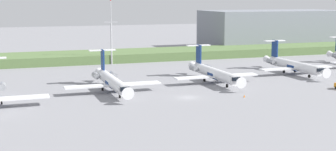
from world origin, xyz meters
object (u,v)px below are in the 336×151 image
Objects in this scene: regional_jet_fifth at (293,65)px; safety_cone_front_marker at (244,96)px; regional_jet_fourth at (214,73)px; regional_jet_third at (112,81)px; antenna_mast at (111,37)px.

safety_cone_front_marker is (-29.76, -25.71, -2.26)m from regional_jet_fifth.
regional_jet_fourth and regional_jet_fifth have the same top height.
regional_jet_third is 1.00× the size of regional_jet_fourth.
regional_jet_third is 1.44× the size of antenna_mast.
antenna_mast is at bearing 112.71° from regional_jet_fourth.
regional_jet_fourth is 1.44× the size of antenna_mast.
regional_jet_fifth is at bearing 40.83° from safety_cone_front_marker.
regional_jet_fourth is 56.36× the size of safety_cone_front_marker.
antenna_mast is at bearing 104.56° from safety_cone_front_marker.
antenna_mast is at bearing 141.05° from regional_jet_fifth.
regional_jet_third is at bearing -170.71° from regional_jet_fifth.
regional_jet_third is at bearing -172.76° from regional_jet_fourth.
regional_jet_third is 1.00× the size of regional_jet_fifth.
regional_jet_fifth is 1.44× the size of antenna_mast.
regional_jet_third is 31.42m from safety_cone_front_marker.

